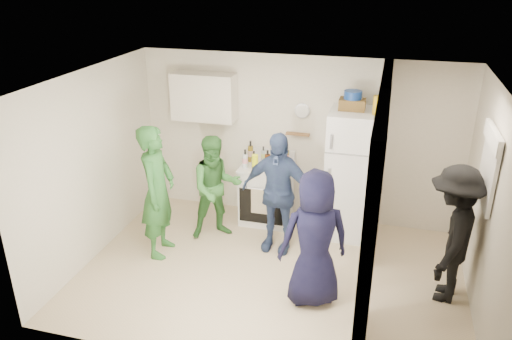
{
  "coord_description": "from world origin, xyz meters",
  "views": [
    {
      "loc": [
        1.23,
        -5.25,
        3.72
      ],
      "look_at": [
        -0.3,
        0.4,
        1.25
      ],
      "focal_mm": 35.0,
      "sensor_mm": 36.0,
      "label": 1
    }
  ],
  "objects_px": {
    "person_denim": "(277,193)",
    "person_nook": "(452,235)",
    "blue_bowl": "(353,95)",
    "person_green_center": "(216,188)",
    "yellow_cup_stack_top": "(376,105)",
    "person_green_left": "(158,192)",
    "person_navy": "(315,239)",
    "wicker_basket": "(352,104)",
    "fridge": "(354,175)",
    "stove": "(266,194)"
  },
  "relations": [
    {
      "from": "wicker_basket",
      "to": "person_denim",
      "type": "height_order",
      "value": "wicker_basket"
    },
    {
      "from": "blue_bowl",
      "to": "wicker_basket",
      "type": "bearing_deg",
      "value": 0.0
    },
    {
      "from": "person_green_center",
      "to": "blue_bowl",
      "type": "bearing_deg",
      "value": -11.07
    },
    {
      "from": "stove",
      "to": "wicker_basket",
      "type": "height_order",
      "value": "wicker_basket"
    },
    {
      "from": "stove",
      "to": "person_green_center",
      "type": "height_order",
      "value": "person_green_center"
    },
    {
      "from": "stove",
      "to": "person_navy",
      "type": "relative_size",
      "value": 0.55
    },
    {
      "from": "blue_bowl",
      "to": "person_green_left",
      "type": "relative_size",
      "value": 0.13
    },
    {
      "from": "fridge",
      "to": "wicker_basket",
      "type": "xyz_separation_m",
      "value": [
        -0.1,
        0.05,
        1.0
      ]
    },
    {
      "from": "person_nook",
      "to": "blue_bowl",
      "type": "bearing_deg",
      "value": -120.88
    },
    {
      "from": "person_green_center",
      "to": "person_denim",
      "type": "distance_m",
      "value": 0.92
    },
    {
      "from": "blue_bowl",
      "to": "yellow_cup_stack_top",
      "type": "xyz_separation_m",
      "value": [
        0.32,
        -0.15,
        -0.08
      ]
    },
    {
      "from": "person_denim",
      "to": "person_navy",
      "type": "xyz_separation_m",
      "value": [
        0.67,
        -1.03,
        -0.02
      ]
    },
    {
      "from": "fridge",
      "to": "person_navy",
      "type": "distance_m",
      "value": 1.75
    },
    {
      "from": "fridge",
      "to": "person_green_left",
      "type": "bearing_deg",
      "value": -153.63
    },
    {
      "from": "person_nook",
      "to": "person_denim",
      "type": "bearing_deg",
      "value": -90.62
    },
    {
      "from": "person_denim",
      "to": "person_nook",
      "type": "height_order",
      "value": "person_denim"
    },
    {
      "from": "stove",
      "to": "person_denim",
      "type": "relative_size",
      "value": 0.53
    },
    {
      "from": "person_denim",
      "to": "person_navy",
      "type": "relative_size",
      "value": 1.03
    },
    {
      "from": "stove",
      "to": "blue_bowl",
      "type": "relative_size",
      "value": 3.77
    },
    {
      "from": "person_nook",
      "to": "person_navy",
      "type": "bearing_deg",
      "value": -58.74
    },
    {
      "from": "yellow_cup_stack_top",
      "to": "person_green_left",
      "type": "xyz_separation_m",
      "value": [
        -2.66,
        -1.11,
        -1.07
      ]
    },
    {
      "from": "person_denim",
      "to": "person_green_left",
      "type": "bearing_deg",
      "value": -154.92
    },
    {
      "from": "person_green_center",
      "to": "person_denim",
      "type": "xyz_separation_m",
      "value": [
        0.91,
        -0.12,
        0.09
      ]
    },
    {
      "from": "person_navy",
      "to": "wicker_basket",
      "type": "bearing_deg",
      "value": -119.6
    },
    {
      "from": "person_green_left",
      "to": "fridge",
      "type": "bearing_deg",
      "value": -68.41
    },
    {
      "from": "yellow_cup_stack_top",
      "to": "person_denim",
      "type": "xyz_separation_m",
      "value": [
        -1.17,
        -0.6,
        -1.13
      ]
    },
    {
      "from": "person_green_center",
      "to": "person_green_left",
      "type": "bearing_deg",
      "value": -163.77
    },
    {
      "from": "yellow_cup_stack_top",
      "to": "person_denim",
      "type": "bearing_deg",
      "value": -152.99
    },
    {
      "from": "blue_bowl",
      "to": "person_nook",
      "type": "bearing_deg",
      "value": -44.29
    },
    {
      "from": "stove",
      "to": "person_navy",
      "type": "xyz_separation_m",
      "value": [
        1.0,
        -1.75,
        0.37
      ]
    },
    {
      "from": "person_navy",
      "to": "person_nook",
      "type": "relative_size",
      "value": 0.98
    },
    {
      "from": "person_denim",
      "to": "person_nook",
      "type": "relative_size",
      "value": 1.01
    },
    {
      "from": "person_denim",
      "to": "person_nook",
      "type": "xyz_separation_m",
      "value": [
        2.17,
        -0.54,
        -0.01
      ]
    },
    {
      "from": "stove",
      "to": "person_green_left",
      "type": "height_order",
      "value": "person_green_left"
    },
    {
      "from": "fridge",
      "to": "person_green_left",
      "type": "height_order",
      "value": "fridge"
    },
    {
      "from": "fridge",
      "to": "person_green_left",
      "type": "distance_m",
      "value": 2.73
    },
    {
      "from": "yellow_cup_stack_top",
      "to": "person_nook",
      "type": "xyz_separation_m",
      "value": [
        1.0,
        -1.14,
        -1.14
      ]
    },
    {
      "from": "stove",
      "to": "person_nook",
      "type": "xyz_separation_m",
      "value": [
        2.5,
        -1.27,
        0.38
      ]
    },
    {
      "from": "blue_bowl",
      "to": "fridge",
      "type": "bearing_deg",
      "value": -26.57
    },
    {
      "from": "wicker_basket",
      "to": "yellow_cup_stack_top",
      "type": "bearing_deg",
      "value": -25.11
    },
    {
      "from": "person_denim",
      "to": "person_nook",
      "type": "bearing_deg",
      "value": -7.97
    },
    {
      "from": "person_denim",
      "to": "person_navy",
      "type": "bearing_deg",
      "value": -50.8
    },
    {
      "from": "fridge",
      "to": "wicker_basket",
      "type": "bearing_deg",
      "value": 153.43
    },
    {
      "from": "blue_bowl",
      "to": "person_navy",
      "type": "distance_m",
      "value": 2.17
    },
    {
      "from": "blue_bowl",
      "to": "person_green_center",
      "type": "height_order",
      "value": "blue_bowl"
    },
    {
      "from": "stove",
      "to": "fridge",
      "type": "relative_size",
      "value": 0.49
    },
    {
      "from": "fridge",
      "to": "blue_bowl",
      "type": "height_order",
      "value": "blue_bowl"
    },
    {
      "from": "yellow_cup_stack_top",
      "to": "person_green_center",
      "type": "relative_size",
      "value": 0.16
    },
    {
      "from": "person_green_center",
      "to": "person_denim",
      "type": "relative_size",
      "value": 0.9
    },
    {
      "from": "wicker_basket",
      "to": "person_green_left",
      "type": "bearing_deg",
      "value": -151.71
    }
  ]
}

